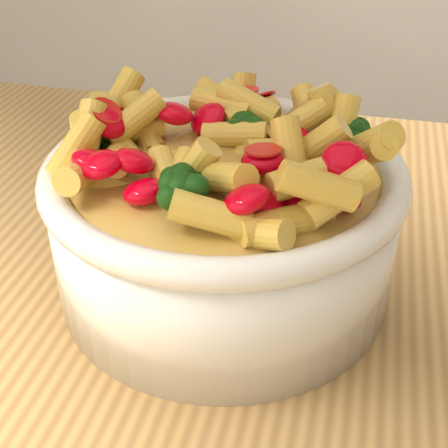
# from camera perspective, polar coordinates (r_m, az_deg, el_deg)

# --- Properties ---
(table) EXTENTS (1.20, 0.80, 0.90)m
(table) POSITION_cam_1_polar(r_m,az_deg,el_deg) (0.58, -10.35, -13.61)
(table) COLOR tan
(table) RESTS_ON ground
(serving_bowl) EXTENTS (0.27, 0.27, 0.11)m
(serving_bowl) POSITION_cam_1_polar(r_m,az_deg,el_deg) (0.48, 0.00, 0.14)
(serving_bowl) COLOR white
(serving_bowl) RESTS_ON table
(pasta_salad) EXTENTS (0.21, 0.21, 0.05)m
(pasta_salad) POSITION_cam_1_polar(r_m,az_deg,el_deg) (0.44, 0.00, 7.89)
(pasta_salad) COLOR #F6D74D
(pasta_salad) RESTS_ON serving_bowl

